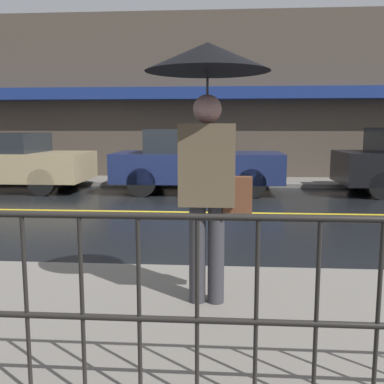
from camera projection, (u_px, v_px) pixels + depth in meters
The scene contains 8 objects.
ground_plane at pixel (159, 212), 8.59m from camera, with size 80.00×80.00×0.00m, color black.
sidewalk_near at pixel (70, 319), 3.66m from camera, with size 28.00×2.69×0.10m.
sidewalk_far at pixel (182, 181), 13.03m from camera, with size 28.00×1.75×0.10m.
lane_marking at pixel (159, 212), 8.58m from camera, with size 25.20×0.12×0.01m.
building_storefront at pixel (185, 97), 13.66m from camera, with size 28.00×0.85×5.02m.
pedestrian at pixel (208, 105), 3.65m from camera, with size 1.02×1.02×2.17m.
car_tan at pixel (2, 161), 11.46m from camera, with size 4.32×1.93×1.46m.
car_navy at pixel (196, 160), 11.09m from camera, with size 4.09×1.87×1.56m.
Camera 1 is at (1.25, -8.37, 1.60)m, focal length 42.00 mm.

